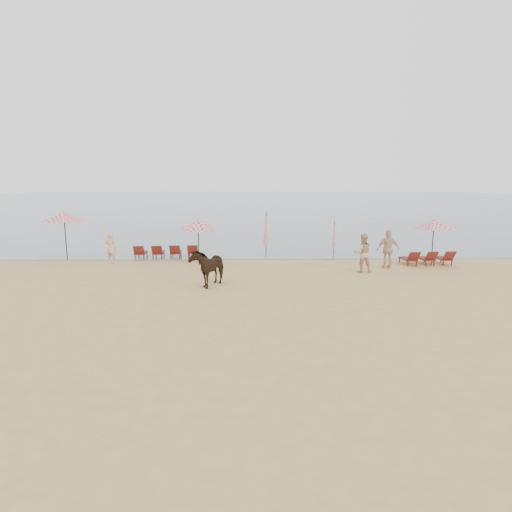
{
  "coord_description": "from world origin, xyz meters",
  "views": [
    {
      "loc": [
        -0.34,
        -13.43,
        4.37
      ],
      "look_at": [
        0.0,
        5.0,
        1.1
      ],
      "focal_mm": 30.0,
      "sensor_mm": 36.0,
      "label": 1
    }
  ],
  "objects_px": {
    "cow": "(208,267)",
    "lounger_cluster_right": "(427,258)",
    "umbrella_open_right": "(434,224)",
    "beachgoer_right_a": "(363,253)",
    "lounger_cluster_left": "(167,252)",
    "umbrella_closed_right": "(334,234)",
    "beachgoer_left": "(111,248)",
    "umbrella_open_left_b": "(198,224)",
    "umbrella_open_left_a": "(64,217)",
    "umbrella_closed_left": "(266,228)",
    "beachgoer_right_b": "(388,249)"
  },
  "relations": [
    {
      "from": "lounger_cluster_right",
      "to": "umbrella_open_left_b",
      "type": "relative_size",
      "value": 1.04
    },
    {
      "from": "beachgoer_left",
      "to": "umbrella_open_left_a",
      "type": "bearing_deg",
      "value": -10.39
    },
    {
      "from": "umbrella_open_left_a",
      "to": "umbrella_closed_left",
      "type": "height_order",
      "value": "umbrella_open_left_a"
    },
    {
      "from": "lounger_cluster_left",
      "to": "beachgoer_right_a",
      "type": "height_order",
      "value": "beachgoer_right_a"
    },
    {
      "from": "umbrella_open_left_a",
      "to": "beachgoer_left",
      "type": "xyz_separation_m",
      "value": [
        2.85,
        -1.15,
        -1.58
      ]
    },
    {
      "from": "beachgoer_left",
      "to": "beachgoer_right_b",
      "type": "height_order",
      "value": "beachgoer_right_b"
    },
    {
      "from": "umbrella_open_left_a",
      "to": "umbrella_closed_right",
      "type": "xyz_separation_m",
      "value": [
        15.24,
        1.27,
        -1.16
      ]
    },
    {
      "from": "lounger_cluster_left",
      "to": "umbrella_closed_left",
      "type": "bearing_deg",
      "value": 5.84
    },
    {
      "from": "umbrella_open_right",
      "to": "umbrella_open_left_a",
      "type": "bearing_deg",
      "value": 158.1
    },
    {
      "from": "umbrella_open_left_a",
      "to": "beachgoer_left",
      "type": "distance_m",
      "value": 3.45
    },
    {
      "from": "lounger_cluster_right",
      "to": "beachgoer_right_a",
      "type": "height_order",
      "value": "beachgoer_right_a"
    },
    {
      "from": "cow",
      "to": "beachgoer_right_a",
      "type": "bearing_deg",
      "value": 42.62
    },
    {
      "from": "umbrella_open_right",
      "to": "umbrella_open_left_b",
      "type": "bearing_deg",
      "value": 162.01
    },
    {
      "from": "lounger_cluster_right",
      "to": "umbrella_open_left_b",
      "type": "distance_m",
      "value": 12.07
    },
    {
      "from": "cow",
      "to": "umbrella_closed_right",
      "type": "bearing_deg",
      "value": 70.82
    },
    {
      "from": "lounger_cluster_left",
      "to": "beachgoer_right_a",
      "type": "relative_size",
      "value": 1.94
    },
    {
      "from": "lounger_cluster_right",
      "to": "beachgoer_left",
      "type": "height_order",
      "value": "beachgoer_left"
    },
    {
      "from": "beachgoer_right_a",
      "to": "umbrella_open_left_a",
      "type": "bearing_deg",
      "value": -12.21
    },
    {
      "from": "umbrella_open_right",
      "to": "umbrella_closed_right",
      "type": "bearing_deg",
      "value": 127.13
    },
    {
      "from": "umbrella_closed_right",
      "to": "cow",
      "type": "relative_size",
      "value": 1.07
    },
    {
      "from": "lounger_cluster_left",
      "to": "beachgoer_right_a",
      "type": "distance_m",
      "value": 10.83
    },
    {
      "from": "beachgoer_right_a",
      "to": "umbrella_open_right",
      "type": "bearing_deg",
      "value": -158.34
    },
    {
      "from": "umbrella_closed_right",
      "to": "beachgoer_left",
      "type": "distance_m",
      "value": 12.63
    },
    {
      "from": "umbrella_open_left_a",
      "to": "cow",
      "type": "height_order",
      "value": "umbrella_open_left_a"
    },
    {
      "from": "beachgoer_right_a",
      "to": "beachgoer_right_b",
      "type": "bearing_deg",
      "value": -149.17
    },
    {
      "from": "lounger_cluster_right",
      "to": "beachgoer_right_b",
      "type": "height_order",
      "value": "beachgoer_right_b"
    },
    {
      "from": "cow",
      "to": "lounger_cluster_right",
      "type": "bearing_deg",
      "value": 44.07
    },
    {
      "from": "umbrella_closed_left",
      "to": "umbrella_closed_right",
      "type": "bearing_deg",
      "value": 0.13
    },
    {
      "from": "cow",
      "to": "beachgoer_left",
      "type": "height_order",
      "value": "beachgoer_left"
    },
    {
      "from": "umbrella_open_right",
      "to": "beachgoer_right_a",
      "type": "height_order",
      "value": "umbrella_open_right"
    },
    {
      "from": "umbrella_open_left_b",
      "to": "umbrella_closed_left",
      "type": "xyz_separation_m",
      "value": [
        3.65,
        2.89,
        -0.53
      ]
    },
    {
      "from": "umbrella_open_left_b",
      "to": "beachgoer_left",
      "type": "bearing_deg",
      "value": -163.59
    },
    {
      "from": "lounger_cluster_left",
      "to": "umbrella_closed_right",
      "type": "distance_m",
      "value": 9.81
    },
    {
      "from": "lounger_cluster_left",
      "to": "beachgoer_left",
      "type": "bearing_deg",
      "value": -157.25
    },
    {
      "from": "beachgoer_left",
      "to": "umbrella_closed_left",
      "type": "bearing_deg",
      "value": -152.38
    },
    {
      "from": "lounger_cluster_right",
      "to": "beachgoer_right_a",
      "type": "bearing_deg",
      "value": -160.73
    },
    {
      "from": "lounger_cluster_left",
      "to": "umbrella_closed_right",
      "type": "relative_size",
      "value": 1.8
    },
    {
      "from": "beachgoer_left",
      "to": "beachgoer_right_b",
      "type": "distance_m",
      "value": 14.39
    },
    {
      "from": "umbrella_closed_left",
      "to": "umbrella_closed_right",
      "type": "distance_m",
      "value": 4.06
    },
    {
      "from": "beachgoer_right_b",
      "to": "lounger_cluster_left",
      "type": "bearing_deg",
      "value": -16.86
    },
    {
      "from": "cow",
      "to": "beachgoer_left",
      "type": "bearing_deg",
      "value": 161.96
    },
    {
      "from": "lounger_cluster_left",
      "to": "lounger_cluster_right",
      "type": "bearing_deg",
      "value": -13.33
    },
    {
      "from": "umbrella_closed_right",
      "to": "beachgoer_right_b",
      "type": "bearing_deg",
      "value": -64.46
    },
    {
      "from": "beachgoer_right_a",
      "to": "lounger_cluster_right",
      "type": "bearing_deg",
      "value": -155.96
    },
    {
      "from": "umbrella_open_left_a",
      "to": "cow",
      "type": "distance_m",
      "value": 10.56
    },
    {
      "from": "lounger_cluster_right",
      "to": "beachgoer_right_b",
      "type": "distance_m",
      "value": 2.54
    },
    {
      "from": "lounger_cluster_left",
      "to": "beachgoer_left",
      "type": "relative_size",
      "value": 2.2
    },
    {
      "from": "umbrella_open_left_a",
      "to": "umbrella_closed_left",
      "type": "distance_m",
      "value": 11.3
    },
    {
      "from": "beachgoer_left",
      "to": "beachgoer_right_a",
      "type": "distance_m",
      "value": 13.02
    },
    {
      "from": "lounger_cluster_right",
      "to": "umbrella_open_right",
      "type": "height_order",
      "value": "umbrella_open_right"
    }
  ]
}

